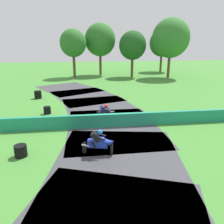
{
  "coord_description": "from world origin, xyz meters",
  "views": [
    {
      "loc": [
        -2.31,
        -13.67,
        5.34
      ],
      "look_at": [
        -0.0,
        0.43,
        0.9
      ],
      "focal_mm": 34.73,
      "sensor_mm": 36.0,
      "label": 1
    }
  ],
  "objects_px": {
    "motorcycle_chase_black": "(105,113)",
    "tire_stack_far": "(38,95)",
    "tire_stack_mid_a": "(21,151)",
    "tire_stack_mid_b": "(47,110)",
    "motorcycle_lead_blue": "(99,142)"
  },
  "relations": [
    {
      "from": "tire_stack_far",
      "to": "motorcycle_chase_black",
      "type": "bearing_deg",
      "value": -54.17
    },
    {
      "from": "tire_stack_mid_a",
      "to": "tire_stack_far",
      "type": "distance_m",
      "value": 12.64
    },
    {
      "from": "motorcycle_lead_blue",
      "to": "tire_stack_mid_a",
      "type": "relative_size",
      "value": 2.79
    },
    {
      "from": "motorcycle_chase_black",
      "to": "tire_stack_mid_b",
      "type": "relative_size",
      "value": 2.81
    },
    {
      "from": "motorcycle_lead_blue",
      "to": "tire_stack_far",
      "type": "relative_size",
      "value": 2.13
    },
    {
      "from": "tire_stack_mid_b",
      "to": "tire_stack_far",
      "type": "distance_m",
      "value": 5.78
    },
    {
      "from": "tire_stack_mid_a",
      "to": "tire_stack_mid_b",
      "type": "relative_size",
      "value": 1.02
    },
    {
      "from": "tire_stack_mid_a",
      "to": "tire_stack_far",
      "type": "bearing_deg",
      "value": 95.03
    },
    {
      "from": "motorcycle_lead_blue",
      "to": "tire_stack_far",
      "type": "xyz_separation_m",
      "value": [
        -4.99,
        13.01,
        -0.26
      ]
    },
    {
      "from": "motorcycle_chase_black",
      "to": "tire_stack_far",
      "type": "distance_m",
      "value": 10.13
    },
    {
      "from": "motorcycle_lead_blue",
      "to": "motorcycle_chase_black",
      "type": "distance_m",
      "value": 4.89
    },
    {
      "from": "tire_stack_mid_b",
      "to": "tire_stack_far",
      "type": "xyz_separation_m",
      "value": [
        -1.57,
        5.56,
        0.1
      ]
    },
    {
      "from": "tire_stack_far",
      "to": "tire_stack_mid_a",
      "type": "bearing_deg",
      "value": -84.97
    },
    {
      "from": "tire_stack_mid_a",
      "to": "tire_stack_far",
      "type": "height_order",
      "value": "tire_stack_far"
    },
    {
      "from": "tire_stack_mid_a",
      "to": "tire_stack_mid_b",
      "type": "distance_m",
      "value": 7.04
    }
  ]
}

